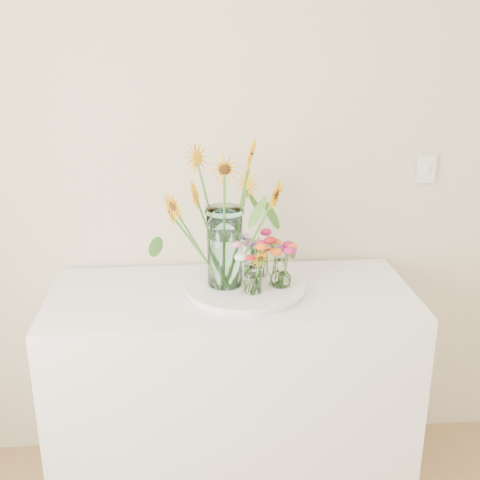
{
  "coord_description": "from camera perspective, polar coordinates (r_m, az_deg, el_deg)",
  "views": [
    {
      "loc": [
        -0.58,
        -0.18,
        1.85
      ],
      "look_at": [
        -0.4,
        1.95,
        1.1
      ],
      "focal_mm": 45.0,
      "sensor_mm": 36.0,
      "label": 1
    }
  ],
  "objects": [
    {
      "name": "small_vase_c",
      "position": [
        2.38,
        1.76,
        -2.19
      ],
      "size": [
        0.09,
        0.09,
        0.11
      ],
      "primitive_type": "cylinder",
      "rotation": [
        0.0,
        0.0,
        0.43
      ],
      "color": "white",
      "rests_on": "tray"
    },
    {
      "name": "tray",
      "position": [
        2.32,
        0.46,
        -4.59
      ],
      "size": [
        0.44,
        0.44,
        0.02
      ],
      "primitive_type": "cylinder",
      "color": "white",
      "rests_on": "counter"
    },
    {
      "name": "small_vase_a",
      "position": [
        2.23,
        1.22,
        -3.77
      ],
      "size": [
        0.08,
        0.08,
        0.11
      ],
      "primitive_type": "cylinder",
      "rotation": [
        0.0,
        0.0,
        0.34
      ],
      "color": "white",
      "rests_on": "tray"
    },
    {
      "name": "sunflower_bouquet",
      "position": [
        2.22,
        -1.48,
        2.39
      ],
      "size": [
        0.9,
        0.9,
        0.56
      ],
      "primitive_type": null,
      "rotation": [
        0.0,
        0.0,
        -0.27
      ],
      "color": "#E89E04",
      "rests_on": "tray"
    },
    {
      "name": "wildflower_posy_a",
      "position": [
        2.21,
        1.23,
        -2.69
      ],
      "size": [
        0.18,
        0.18,
        0.2
      ],
      "primitive_type": null,
      "color": "#FF6216",
      "rests_on": "tray"
    },
    {
      "name": "wildflower_posy_b",
      "position": [
        2.26,
        3.91,
        -2.12
      ],
      "size": [
        0.19,
        0.19,
        0.21
      ],
      "primitive_type": null,
      "color": "#FF6216",
      "rests_on": "tray"
    },
    {
      "name": "wildflower_posy_c",
      "position": [
        2.37,
        1.77,
        -1.17
      ],
      "size": [
        0.2,
        0.2,
        0.2
      ],
      "primitive_type": null,
      "color": "#FF6216",
      "rests_on": "tray"
    },
    {
      "name": "counter",
      "position": [
        2.54,
        -0.78,
        -14.27
      ],
      "size": [
        1.4,
        0.6,
        0.9
      ],
      "primitive_type": "cube",
      "color": "white",
      "rests_on": "ground_plane"
    },
    {
      "name": "mason_jar",
      "position": [
        2.26,
        -1.46,
        -0.68
      ],
      "size": [
        0.16,
        0.16,
        0.31
      ],
      "primitive_type": "cylinder",
      "rotation": [
        0.0,
        0.0,
        -0.27
      ],
      "color": "#BAFAED",
      "rests_on": "tray"
    },
    {
      "name": "small_vase_b",
      "position": [
        2.28,
        3.89,
        -3.18
      ],
      "size": [
        0.1,
        0.1,
        0.12
      ],
      "primitive_type": null,
      "rotation": [
        0.0,
        0.0,
        0.27
      ],
      "color": "white",
      "rests_on": "tray"
    }
  ]
}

